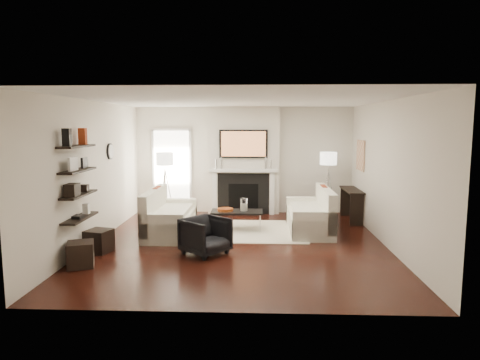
{
  "coord_description": "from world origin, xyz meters",
  "views": [
    {
      "loc": [
        0.34,
        -7.9,
        2.26
      ],
      "look_at": [
        0.0,
        0.6,
        1.15
      ],
      "focal_mm": 32.0,
      "sensor_mm": 36.0,
      "label": 1
    }
  ],
  "objects_px": {
    "lamp_left_shade": "(165,159)",
    "lamp_right_shade": "(328,158)",
    "coffee_table": "(237,212)",
    "armchair": "(206,234)",
    "loveseat_right_base": "(309,222)",
    "loveseat_left_base": "(170,224)",
    "ottoman_near": "(99,241)"
  },
  "relations": [
    {
      "from": "coffee_table",
      "to": "armchair",
      "type": "bearing_deg",
      "value": -105.15
    },
    {
      "from": "loveseat_right_base",
      "to": "lamp_right_shade",
      "type": "xyz_separation_m",
      "value": [
        0.59,
        1.36,
        1.24
      ]
    },
    {
      "from": "lamp_right_shade",
      "to": "armchair",
      "type": "bearing_deg",
      "value": -130.59
    },
    {
      "from": "loveseat_left_base",
      "to": "lamp_left_shade",
      "type": "relative_size",
      "value": 4.5
    },
    {
      "from": "loveseat_right_base",
      "to": "ottoman_near",
      "type": "distance_m",
      "value": 4.25
    },
    {
      "from": "loveseat_right_base",
      "to": "lamp_left_shade",
      "type": "bearing_deg",
      "value": 161.79
    },
    {
      "from": "armchair",
      "to": "lamp_right_shade",
      "type": "bearing_deg",
      "value": -0.1
    },
    {
      "from": "loveseat_left_base",
      "to": "coffee_table",
      "type": "relative_size",
      "value": 1.64
    },
    {
      "from": "loveseat_right_base",
      "to": "coffee_table",
      "type": "distance_m",
      "value": 1.55
    },
    {
      "from": "lamp_right_shade",
      "to": "ottoman_near",
      "type": "height_order",
      "value": "lamp_right_shade"
    },
    {
      "from": "loveseat_right_base",
      "to": "coffee_table",
      "type": "relative_size",
      "value": 1.64
    },
    {
      "from": "coffee_table",
      "to": "armchair",
      "type": "xyz_separation_m",
      "value": [
        -0.47,
        -1.72,
        -0.05
      ]
    },
    {
      "from": "armchair",
      "to": "ottoman_near",
      "type": "bearing_deg",
      "value": 129.18
    },
    {
      "from": "lamp_right_shade",
      "to": "lamp_left_shade",
      "type": "bearing_deg",
      "value": -176.02
    },
    {
      "from": "coffee_table",
      "to": "loveseat_left_base",
      "type": "bearing_deg",
      "value": -164.11
    },
    {
      "from": "loveseat_right_base",
      "to": "lamp_right_shade",
      "type": "relative_size",
      "value": 4.5
    },
    {
      "from": "lamp_left_shade",
      "to": "ottoman_near",
      "type": "distance_m",
      "value": 3.06
    },
    {
      "from": "armchair",
      "to": "loveseat_left_base",
      "type": "bearing_deg",
      "value": 74.31
    },
    {
      "from": "loveseat_right_base",
      "to": "lamp_left_shade",
      "type": "relative_size",
      "value": 4.5
    },
    {
      "from": "armchair",
      "to": "lamp_right_shade",
      "type": "height_order",
      "value": "lamp_right_shade"
    },
    {
      "from": "lamp_left_shade",
      "to": "lamp_right_shade",
      "type": "distance_m",
      "value": 3.91
    },
    {
      "from": "lamp_left_shade",
      "to": "coffee_table",
      "type": "bearing_deg",
      "value": -30.64
    },
    {
      "from": "coffee_table",
      "to": "armchair",
      "type": "height_order",
      "value": "armchair"
    },
    {
      "from": "ottoman_near",
      "to": "coffee_table",
      "type": "bearing_deg",
      "value": 35.14
    },
    {
      "from": "loveseat_left_base",
      "to": "lamp_left_shade",
      "type": "height_order",
      "value": "lamp_left_shade"
    },
    {
      "from": "loveseat_left_base",
      "to": "loveseat_right_base",
      "type": "xyz_separation_m",
      "value": [
        2.9,
        0.34,
        0.0
      ]
    },
    {
      "from": "loveseat_right_base",
      "to": "ottoman_near",
      "type": "relative_size",
      "value": 4.5
    },
    {
      "from": "lamp_right_shade",
      "to": "loveseat_right_base",
      "type": "bearing_deg",
      "value": -113.61
    },
    {
      "from": "loveseat_right_base",
      "to": "lamp_right_shade",
      "type": "distance_m",
      "value": 1.93
    },
    {
      "from": "coffee_table",
      "to": "armchair",
      "type": "distance_m",
      "value": 1.78
    },
    {
      "from": "coffee_table",
      "to": "ottoman_near",
      "type": "xyz_separation_m",
      "value": [
        -2.38,
        -1.68,
        -0.2
      ]
    },
    {
      "from": "coffee_table",
      "to": "lamp_left_shade",
      "type": "relative_size",
      "value": 2.75
    }
  ]
}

